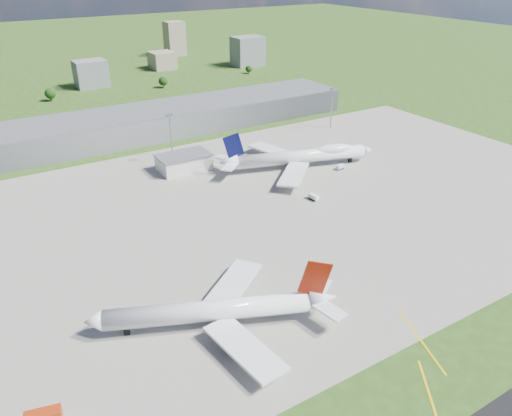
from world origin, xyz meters
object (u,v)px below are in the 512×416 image
airliner_blue_quad (302,156)px  van_white_far (340,167)px  van_white_near (314,197)px  airliner_red_twin (218,311)px  tug_yellow (227,305)px

airliner_blue_quad → van_white_far: size_ratio=16.54×
airliner_blue_quad → van_white_far: 20.94m
van_white_near → van_white_far: 40.53m
airliner_red_twin → van_white_near: 94.86m
airliner_blue_quad → tug_yellow: bearing=-120.5°
airliner_blue_quad → tug_yellow: (-90.10, -82.92, -5.11)m
airliner_blue_quad → van_white_near: airliner_blue_quad is taller
airliner_red_twin → van_white_far: airliner_red_twin is taller
airliner_blue_quad → tug_yellow: size_ratio=18.51×
tug_yellow → van_white_near: van_white_near is taller
tug_yellow → van_white_near: (71.62, 48.08, 0.32)m
airliner_red_twin → airliner_blue_quad: 131.08m
airliner_blue_quad → van_white_near: 39.73m
airliner_red_twin → van_white_near: size_ratio=13.45×
tug_yellow → van_white_far: bearing=-18.0°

